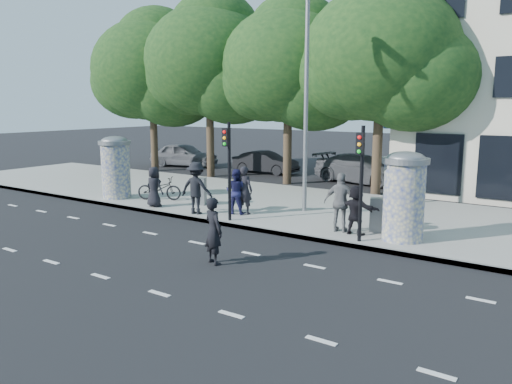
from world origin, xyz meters
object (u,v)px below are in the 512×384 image
Objects in this scene: ped_a at (154,187)px; traffic_pole_far at (361,172)px; ad_column_left at (116,166)px; car_right at (360,169)px; ped_e at (341,202)px; traffic_pole_near at (228,161)px; ad_column_right at (404,194)px; ped_b at (244,190)px; ped_c at (236,191)px; bicycle at (159,188)px; man_road at (214,231)px; street_lamp at (306,86)px; cabinet_right at (378,215)px; ped_d at (196,188)px; car_mid at (265,162)px; car_left at (184,155)px; ped_f at (356,210)px; cabinet_left at (199,191)px.

traffic_pole_far is at bearing 177.65° from ped_a.
ad_column_left reaches higher than car_right.
traffic_pole_near is at bearing 1.60° from ped_e.
ad_column_right is 1.49× the size of ped_b.
traffic_pole_near is 2.04× the size of ped_c.
man_road is at bearing -152.59° from bicycle.
traffic_pole_near is at bearing -116.23° from street_lamp.
ped_b is 1.64× the size of cabinet_right.
ped_d is 12.27m from car_mid.
car_mid is at bearing 117.97° from cabinet_right.
ped_c is 0.87× the size of ped_d.
car_left is 6.35m from car_mid.
man_road is at bearing 146.85° from ped_a.
ped_d is (-7.45, -0.69, -0.43)m from ad_column_right.
ped_e is 14.74m from car_mid.
ped_b is at bearing -1.26° from ped_f.
street_lamp is (-4.40, 1.93, 3.26)m from ad_column_right.
ped_d is 15.52m from car_left.
ped_b is at bearing 4.09° from ad_column_left.
ped_b is (-5.96, 0.26, -0.50)m from ad_column_right.
ped_a is 1.79m from cabinet_left.
car_mid is (0.55, 10.96, -0.87)m from ad_column_left.
traffic_pole_far is 5.23m from ped_b.
ped_f is at bearing -35.49° from street_lamp.
ped_f is 0.30× the size of car_right.
street_lamp reaches higher than car_left.
car_mid is (-6.05, 11.66, -1.57)m from traffic_pole_near.
man_road is 1.65× the size of cabinet_right.
bicycle is at bearing -32.79° from ped_d.
ped_f is 11.45m from car_right.
ped_e reaches higher than cabinet_left.
ped_d is at bearing -24.45° from man_road.
ped_f is at bearing 169.37° from ped_b.
man_road is (-3.53, -4.56, -0.65)m from ad_column_right.
ped_d is 5.51m from man_road.
ad_column_left is 1.49× the size of ped_b.
traffic_pole_far is at bearing -110.79° from cabinet_right.
man_road is at bearing -69.82° from cabinet_left.
car_mid is (-8.32, 15.31, -0.23)m from man_road.
car_left is (-16.79, 10.70, -0.15)m from ped_f.
ad_column_left is 2.45× the size of cabinet_right.
ped_b is 1.14× the size of ped_f.
ad_column_right is 2.45× the size of cabinet_right.
ped_a is 0.39× the size of car_mid.
car_mid is at bearing -81.19° from ped_d.
ped_c is (-6.24, 0.11, -0.55)m from ad_column_right.
ped_c reaches higher than ped_a.
ped_c reaches higher than car_right.
street_lamp is at bearing -137.83° from ped_b.
ped_b is 4.58m from ped_f.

